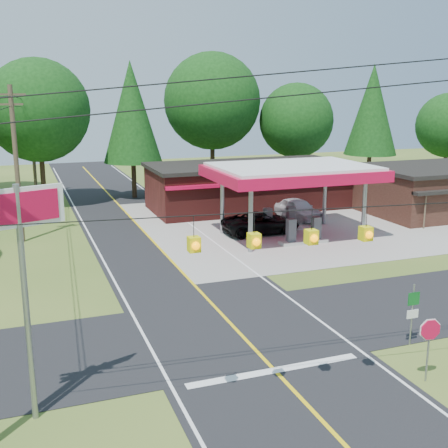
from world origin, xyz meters
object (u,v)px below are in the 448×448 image
object	(u,v)px
gas_canopy	(292,174)
sedan_car	(298,209)
suv_car	(261,223)
octagonal_stop_sign	(430,335)
big_stop_sign	(21,248)

from	to	relation	value
gas_canopy	sedan_car	distance (m)	6.57
suv_car	octagonal_stop_sign	xyz separation A→B (m)	(-2.97, -20.51, 0.95)
gas_canopy	big_stop_sign	distance (m)	23.89
sedan_car	octagonal_stop_sign	xyz separation A→B (m)	(-7.50, -23.72, 0.90)
octagonal_stop_sign	big_stop_sign	bearing A→B (deg)	169.73
suv_car	octagonal_stop_sign	size ratio (longest dim) A/B	2.36
suv_car	big_stop_sign	distance (m)	24.36
octagonal_stop_sign	gas_canopy	bearing A→B (deg)	76.69
big_stop_sign	gas_canopy	bearing A→B (deg)	44.57
gas_canopy	suv_car	world-z (taller)	gas_canopy
octagonal_stop_sign	sedan_car	bearing A→B (deg)	72.45
gas_canopy	octagonal_stop_sign	size ratio (longest dim) A/B	4.65
sedan_car	octagonal_stop_sign	world-z (taller)	octagonal_stop_sign
gas_canopy	octagonal_stop_sign	xyz separation A→B (m)	(-4.50, -19.01, -2.57)
sedan_car	big_stop_sign	size ratio (longest dim) A/B	0.65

